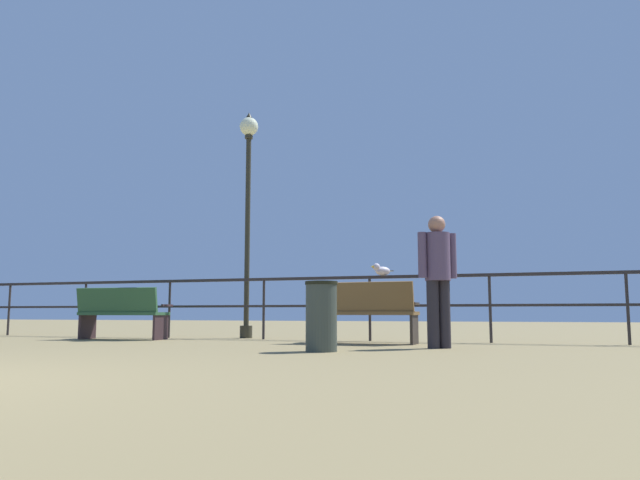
{
  "coord_description": "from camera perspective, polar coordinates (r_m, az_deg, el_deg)",
  "views": [
    {
      "loc": [
        4.4,
        -2.15,
        0.45
      ],
      "look_at": [
        1.2,
        6.96,
        1.6
      ],
      "focal_mm": 34.33,
      "sensor_mm": 36.0,
      "label": 1
    }
  ],
  "objects": [
    {
      "name": "trash_bin",
      "position": [
        7.19,
        0.12,
        -7.1
      ],
      "size": [
        0.38,
        0.38,
        0.82
      ],
      "color": "#363F36",
      "rests_on": "ground_plane"
    },
    {
      "name": "person_by_bench",
      "position": [
        8.0,
        10.92,
        -2.91
      ],
      "size": [
        0.45,
        0.38,
        1.7
      ],
      "color": "#252127",
      "rests_on": "ground_plane"
    },
    {
      "name": "pier_railing",
      "position": [
        10.57,
        -5.26,
        -5.04
      ],
      "size": [
        18.79,
        0.05,
        1.05
      ],
      "color": "#2B2626",
      "rests_on": "ground_plane"
    },
    {
      "name": "seagull_on_rail",
      "position": [
        9.9,
        5.76,
        -2.81
      ],
      "size": [
        0.34,
        0.32,
        0.19
      ],
      "color": "silver",
      "rests_on": "pier_railing"
    },
    {
      "name": "lamppost_center",
      "position": [
        11.32,
        -6.72,
        4.79
      ],
      "size": [
        0.34,
        0.34,
        4.16
      ],
      "color": "#2E2C1F",
      "rests_on": "ground_plane"
    },
    {
      "name": "bench_near_right",
      "position": [
        9.0,
        4.04,
        -6.46
      ],
      "size": [
        1.56,
        0.62,
        0.89
      ],
      "color": "brown",
      "rests_on": "ground_plane"
    },
    {
      "name": "bench_near_left",
      "position": [
        10.91,
        -18.05,
        -6.32
      ],
      "size": [
        1.52,
        0.78,
        0.87
      ],
      "color": "#295030",
      "rests_on": "ground_plane"
    }
  ]
}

